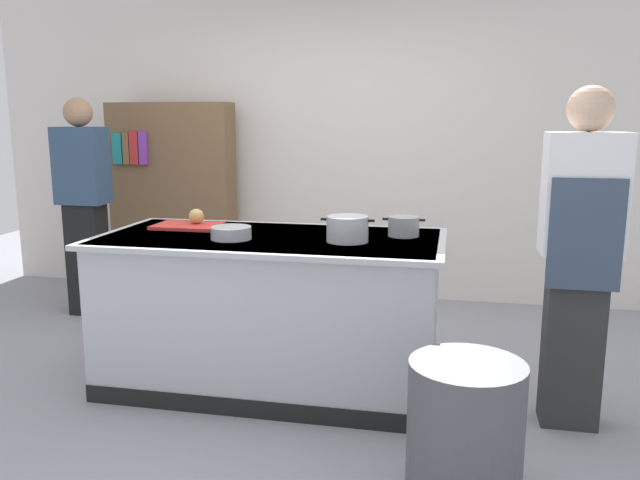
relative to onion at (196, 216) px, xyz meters
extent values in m
plane|color=gray|center=(0.54, -0.22, -0.97)|extent=(10.00, 10.00, 0.00)
cube|color=silver|center=(0.54, 1.88, 0.53)|extent=(6.40, 0.12, 3.00)
cube|color=#B7BABF|center=(0.54, -0.22, -0.52)|extent=(1.90, 0.90, 0.90)
cube|color=#B7BABF|center=(0.54, -0.22, -0.08)|extent=(1.98, 0.98, 0.03)
cube|color=black|center=(0.54, -0.67, -0.92)|extent=(1.90, 0.01, 0.10)
cube|color=red|center=(-0.04, -0.04, -0.06)|extent=(0.40, 0.28, 0.02)
sphere|color=tan|center=(0.00, 0.00, 0.00)|extent=(0.09, 0.09, 0.09)
cylinder|color=#B7BABF|center=(1.00, -0.29, 0.00)|extent=(0.23, 0.23, 0.14)
cube|color=black|center=(0.87, -0.29, 0.05)|extent=(0.04, 0.02, 0.01)
cube|color=black|center=(1.13, -0.29, 0.05)|extent=(0.04, 0.02, 0.01)
cylinder|color=#99999E|center=(1.29, -0.06, -0.01)|extent=(0.18, 0.18, 0.11)
cube|color=black|center=(1.18, -0.06, 0.03)|extent=(0.04, 0.02, 0.01)
cube|color=black|center=(1.39, -0.06, 0.03)|extent=(0.04, 0.02, 0.01)
cylinder|color=#B7BABF|center=(0.35, -0.35, -0.03)|extent=(0.23, 0.23, 0.07)
cylinder|color=#4C4C51|center=(1.64, -1.21, -0.66)|extent=(0.47, 0.47, 0.61)
cube|color=#2D2D2D|center=(2.18, -0.38, -0.52)|extent=(0.28, 0.20, 0.90)
cube|color=white|center=(2.18, -0.38, 0.23)|extent=(0.38, 0.24, 0.60)
sphere|color=#D3AA8C|center=(2.18, -0.38, 0.64)|extent=(0.22, 0.22, 0.22)
cube|color=#38475B|center=(2.18, -0.50, 0.05)|extent=(0.34, 0.02, 0.54)
cube|color=black|center=(-1.30, 0.84, -0.52)|extent=(0.28, 0.20, 0.90)
cube|color=#2F4763|center=(-1.30, 0.84, 0.23)|extent=(0.38, 0.24, 0.60)
sphere|color=#A87A5B|center=(-1.30, 0.84, 0.64)|extent=(0.22, 0.22, 0.22)
cube|color=brown|center=(-0.88, 1.58, -0.12)|extent=(1.10, 0.28, 1.70)
cube|color=teal|center=(-1.31, 1.42, 0.34)|extent=(0.09, 0.03, 0.27)
cube|color=brown|center=(-1.23, 1.42, 0.34)|extent=(0.06, 0.03, 0.27)
cube|color=red|center=(-1.15, 1.42, 0.35)|extent=(0.08, 0.03, 0.28)
cube|color=purple|center=(-1.07, 1.42, 0.35)|extent=(0.07, 0.03, 0.28)
camera|label=1|loc=(1.56, -3.67, 0.60)|focal=35.70mm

